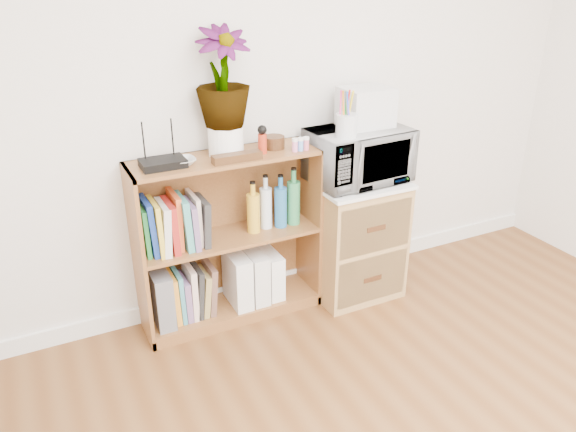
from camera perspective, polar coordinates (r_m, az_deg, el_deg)
skirting_board at (r=3.50m, az=-1.11°, el=-6.52°), size 4.00×0.02×0.10m
bookshelf at (r=3.06m, az=-5.99°, el=-2.39°), size 1.00×0.30×0.95m
wicker_unit at (r=3.36m, az=6.61°, el=-2.23°), size 0.50×0.45×0.70m
microwave at (r=3.15m, az=7.16°, el=6.13°), size 0.56×0.40×0.30m
pen_cup at (r=2.94m, az=5.96°, el=9.11°), size 0.11×0.11×0.12m
small_appliance at (r=3.16m, az=7.90°, el=10.92°), size 0.27×0.22×0.21m
router at (r=2.77m, az=-12.60°, el=5.27°), size 0.21×0.14×0.04m
white_bowl at (r=2.78m, az=-10.70°, el=5.46°), size 0.13×0.13×0.03m
plant_pot at (r=2.88m, az=-6.34°, el=7.64°), size 0.18×0.18×0.15m
potted_plant at (r=2.80m, az=-6.64°, el=13.84°), size 0.27×0.27×0.48m
trinket_box at (r=2.79m, az=-5.21°, el=5.96°), size 0.25×0.06×0.04m
kokeshi_doll at (r=2.89m, az=-2.62°, el=7.35°), size 0.04×0.04×0.10m
wooden_bowl at (r=2.98m, az=-1.43°, el=7.50°), size 0.11×0.11×0.06m
paint_jars at (r=2.94m, az=1.28°, el=7.11°), size 0.10×0.04×0.05m
file_box at (r=3.09m, az=-12.83°, el=-7.98°), size 0.09×0.25×0.31m
magazine_holder_left at (r=3.19m, az=-5.16°, el=-6.38°), size 0.10×0.25×0.31m
magazine_holder_mid at (r=3.22m, az=-3.39°, el=-6.04°), size 0.09×0.24×0.30m
magazine_holder_right at (r=3.26m, az=-1.75°, el=-5.86°), size 0.09×0.22×0.27m
cookbooks at (r=2.92m, az=-11.57°, el=-0.76°), size 0.34×0.20×0.29m
liquor_bottles at (r=3.11m, az=-0.30°, el=1.63°), size 0.48×0.07×0.32m
lower_books at (r=3.13m, az=-9.79°, el=-7.61°), size 0.25×0.19×0.30m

